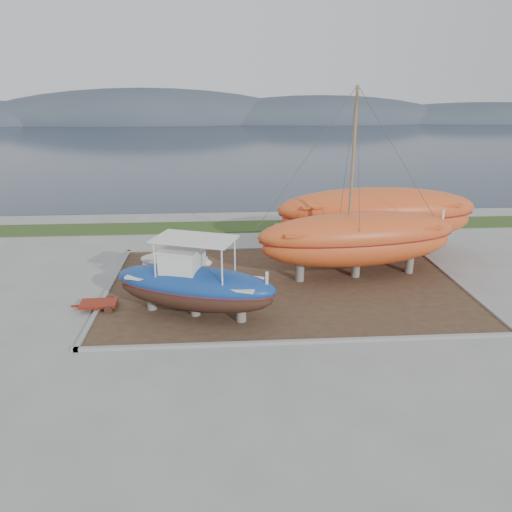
{
  "coord_description": "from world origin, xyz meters",
  "views": [
    {
      "loc": [
        -3.2,
        -19.94,
        10.01
      ],
      "look_at": [
        -1.55,
        4.0,
        1.7
      ],
      "focal_mm": 35.0,
      "sensor_mm": 36.0,
      "label": 1
    }
  ],
  "objects_px": {
    "orange_sailboat": "(362,187)",
    "orange_bare_hull": "(376,222)",
    "red_trailer": "(99,306)",
    "blue_caique": "(194,277)",
    "white_dinghy": "(176,266)"
  },
  "relations": [
    {
      "from": "orange_sailboat",
      "to": "red_trailer",
      "type": "xyz_separation_m",
      "value": [
        -13.04,
        -3.15,
        -4.83
      ]
    },
    {
      "from": "blue_caique",
      "to": "orange_sailboat",
      "type": "bearing_deg",
      "value": 46.75
    },
    {
      "from": "orange_bare_hull",
      "to": "red_trailer",
      "type": "height_order",
      "value": "orange_bare_hull"
    },
    {
      "from": "orange_bare_hull",
      "to": "orange_sailboat",
      "type": "bearing_deg",
      "value": -119.47
    },
    {
      "from": "orange_sailboat",
      "to": "blue_caique",
      "type": "bearing_deg",
      "value": -160.88
    },
    {
      "from": "orange_sailboat",
      "to": "orange_bare_hull",
      "type": "xyz_separation_m",
      "value": [
        2.14,
        3.86,
        -2.96
      ]
    },
    {
      "from": "orange_bare_hull",
      "to": "blue_caique",
      "type": "bearing_deg",
      "value": -143.26
    },
    {
      "from": "orange_bare_hull",
      "to": "white_dinghy",
      "type": "bearing_deg",
      "value": -165.5
    },
    {
      "from": "orange_sailboat",
      "to": "red_trailer",
      "type": "relative_size",
      "value": 4.35
    },
    {
      "from": "white_dinghy",
      "to": "red_trailer",
      "type": "relative_size",
      "value": 1.63
    },
    {
      "from": "blue_caique",
      "to": "orange_bare_hull",
      "type": "distance_m",
      "value": 13.33
    },
    {
      "from": "red_trailer",
      "to": "white_dinghy",
      "type": "bearing_deg",
      "value": 47.17
    },
    {
      "from": "orange_sailboat",
      "to": "orange_bare_hull",
      "type": "relative_size",
      "value": 0.9
    },
    {
      "from": "red_trailer",
      "to": "orange_sailboat",
      "type": "bearing_deg",
      "value": 11.45
    },
    {
      "from": "orange_sailboat",
      "to": "orange_bare_hull",
      "type": "bearing_deg",
      "value": 53.77
    }
  ]
}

